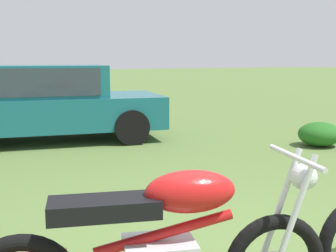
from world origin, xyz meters
name	(u,v)px	position (x,y,z in m)	size (l,w,h in m)	color
motorcycle_red	(160,251)	(-0.97, -0.18, 0.48)	(2.04, 0.87, 1.02)	black
car_teal	(49,99)	(-0.23, 6.07, 0.80)	(4.35, 2.55, 1.43)	#19606B
shrub_low	(320,134)	(3.94, 3.29, 0.22)	(0.78, 0.74, 0.43)	#23621E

